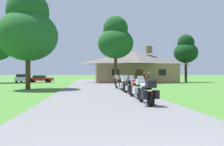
{
  "coord_description": "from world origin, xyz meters",
  "views": [
    {
      "loc": [
        -0.83,
        -2.32,
        1.46
      ],
      "look_at": [
        1.21,
        17.4,
        1.52
      ],
      "focal_mm": 36.42,
      "sensor_mm": 36.0,
      "label": 1
    }
  ],
  "objects_px": {
    "motorcycle_red_second_in_row": "(137,89)",
    "bystander_red_shirt_near_lodge": "(144,77)",
    "tree_right_of_lodge": "(186,50)",
    "motorcycle_silver_nearest_to_camera": "(147,93)",
    "motorcycle_red_farthest_in_row": "(119,83)",
    "parked_white_suv_far_left": "(24,78)",
    "motorcycle_orange_fourth_in_row": "(124,84)",
    "tree_by_lodge_front": "(116,39)",
    "motorcycle_black_third_in_row": "(128,86)",
    "bystander_olive_shirt_beside_signpost": "(149,78)",
    "tree_left_near": "(28,29)",
    "parked_red_sedan_far_left": "(40,79)"
  },
  "relations": [
    {
      "from": "motorcycle_black_third_in_row",
      "to": "tree_left_near",
      "type": "relative_size",
      "value": 0.23
    },
    {
      "from": "tree_by_lodge_front",
      "to": "motorcycle_silver_nearest_to_camera",
      "type": "bearing_deg",
      "value": -92.93
    },
    {
      "from": "tree_by_lodge_front",
      "to": "tree_right_of_lodge",
      "type": "bearing_deg",
      "value": 26.43
    },
    {
      "from": "tree_right_of_lodge",
      "to": "tree_by_lodge_front",
      "type": "relative_size",
      "value": 0.87
    },
    {
      "from": "motorcycle_orange_fourth_in_row",
      "to": "bystander_red_shirt_near_lodge",
      "type": "height_order",
      "value": "bystander_red_shirt_near_lodge"
    },
    {
      "from": "motorcycle_silver_nearest_to_camera",
      "to": "tree_left_near",
      "type": "distance_m",
      "value": 15.13
    },
    {
      "from": "motorcycle_red_second_in_row",
      "to": "motorcycle_red_farthest_in_row",
      "type": "distance_m",
      "value": 7.89
    },
    {
      "from": "motorcycle_orange_fourth_in_row",
      "to": "motorcycle_red_farthest_in_row",
      "type": "relative_size",
      "value": 1.0
    },
    {
      "from": "motorcycle_red_farthest_in_row",
      "to": "parked_red_sedan_far_left",
      "type": "xyz_separation_m",
      "value": [
        -10.8,
        18.05,
        0.02
      ]
    },
    {
      "from": "motorcycle_silver_nearest_to_camera",
      "to": "tree_by_lodge_front",
      "type": "xyz_separation_m",
      "value": [
        1.08,
        21.06,
        5.6
      ]
    },
    {
      "from": "tree_left_near",
      "to": "tree_by_lodge_front",
      "type": "distance_m",
      "value": 13.24
    },
    {
      "from": "tree_left_near",
      "to": "parked_white_suv_far_left",
      "type": "relative_size",
      "value": 1.98
    },
    {
      "from": "motorcycle_red_second_in_row",
      "to": "bystander_red_shirt_near_lodge",
      "type": "xyz_separation_m",
      "value": [
        4.91,
        18.14,
        0.34
      ]
    },
    {
      "from": "bystander_olive_shirt_beside_signpost",
      "to": "motorcycle_red_second_in_row",
      "type": "bearing_deg",
      "value": -76.88
    },
    {
      "from": "parked_red_sedan_far_left",
      "to": "tree_by_lodge_front",
      "type": "bearing_deg",
      "value": -120.9
    },
    {
      "from": "motorcycle_silver_nearest_to_camera",
      "to": "motorcycle_orange_fourth_in_row",
      "type": "bearing_deg",
      "value": 85.59
    },
    {
      "from": "motorcycle_red_second_in_row",
      "to": "motorcycle_silver_nearest_to_camera",
      "type": "bearing_deg",
      "value": -99.91
    },
    {
      "from": "motorcycle_red_second_in_row",
      "to": "bystander_olive_shirt_beside_signpost",
      "type": "height_order",
      "value": "bystander_olive_shirt_beside_signpost"
    },
    {
      "from": "motorcycle_red_second_in_row",
      "to": "motorcycle_red_farthest_in_row",
      "type": "xyz_separation_m",
      "value": [
        0.04,
        7.89,
        0.01
      ]
    },
    {
      "from": "tree_right_of_lodge",
      "to": "tree_left_near",
      "type": "bearing_deg",
      "value": -144.56
    },
    {
      "from": "motorcycle_black_third_in_row",
      "to": "parked_white_suv_far_left",
      "type": "height_order",
      "value": "parked_white_suv_far_left"
    },
    {
      "from": "bystander_olive_shirt_beside_signpost",
      "to": "tree_left_near",
      "type": "relative_size",
      "value": 0.18
    },
    {
      "from": "motorcycle_red_farthest_in_row",
      "to": "parked_white_suv_far_left",
      "type": "xyz_separation_m",
      "value": [
        -13.43,
        18.23,
        0.16
      ]
    },
    {
      "from": "motorcycle_orange_fourth_in_row",
      "to": "tree_right_of_lodge",
      "type": "height_order",
      "value": "tree_right_of_lodge"
    },
    {
      "from": "tree_by_lodge_front",
      "to": "motorcycle_orange_fourth_in_row",
      "type": "bearing_deg",
      "value": -93.99
    },
    {
      "from": "motorcycle_red_farthest_in_row",
      "to": "motorcycle_orange_fourth_in_row",
      "type": "bearing_deg",
      "value": -99.55
    },
    {
      "from": "motorcycle_red_farthest_in_row",
      "to": "bystander_olive_shirt_beside_signpost",
      "type": "relative_size",
      "value": 1.25
    },
    {
      "from": "bystander_red_shirt_near_lodge",
      "to": "motorcycle_red_farthest_in_row",
      "type": "bearing_deg",
      "value": 146.34
    },
    {
      "from": "motorcycle_red_farthest_in_row",
      "to": "parked_white_suv_far_left",
      "type": "height_order",
      "value": "parked_white_suv_far_left"
    },
    {
      "from": "motorcycle_orange_fourth_in_row",
      "to": "parked_red_sedan_far_left",
      "type": "xyz_separation_m",
      "value": [
        -10.78,
        20.94,
        0.03
      ]
    },
    {
      "from": "bystander_red_shirt_near_lodge",
      "to": "tree_left_near",
      "type": "height_order",
      "value": "tree_left_near"
    },
    {
      "from": "motorcycle_red_farthest_in_row",
      "to": "tree_right_of_lodge",
      "type": "distance_m",
      "value": 22.4
    },
    {
      "from": "bystander_red_shirt_near_lodge",
      "to": "bystander_olive_shirt_beside_signpost",
      "type": "relative_size",
      "value": 1.01
    },
    {
      "from": "tree_by_lodge_front",
      "to": "bystander_olive_shirt_beside_signpost",
      "type": "bearing_deg",
      "value": -2.34
    },
    {
      "from": "motorcycle_orange_fourth_in_row",
      "to": "motorcycle_red_farthest_in_row",
      "type": "xyz_separation_m",
      "value": [
        0.02,
        2.89,
        0.01
      ]
    },
    {
      "from": "motorcycle_red_second_in_row",
      "to": "tree_right_of_lodge",
      "type": "bearing_deg",
      "value": 53.56
    },
    {
      "from": "tree_left_near",
      "to": "motorcycle_black_third_in_row",
      "type": "bearing_deg",
      "value": -36.05
    },
    {
      "from": "tree_right_of_lodge",
      "to": "tree_by_lodge_front",
      "type": "distance_m",
      "value": 14.48
    },
    {
      "from": "motorcycle_red_second_in_row",
      "to": "tree_by_lodge_front",
      "type": "distance_m",
      "value": 19.2
    },
    {
      "from": "motorcycle_silver_nearest_to_camera",
      "to": "motorcycle_red_second_in_row",
      "type": "distance_m",
      "value": 2.72
    },
    {
      "from": "parked_red_sedan_far_left",
      "to": "motorcycle_red_second_in_row",
      "type": "bearing_deg",
      "value": -155.4
    },
    {
      "from": "bystander_red_shirt_near_lodge",
      "to": "tree_left_near",
      "type": "xyz_separation_m",
      "value": [
        -13.27,
        -9.2,
        4.68
      ]
    },
    {
      "from": "motorcycle_black_third_in_row",
      "to": "bystander_olive_shirt_beside_signpost",
      "type": "bearing_deg",
      "value": 67.93
    },
    {
      "from": "motorcycle_black_third_in_row",
      "to": "bystander_olive_shirt_beside_signpost",
      "type": "relative_size",
      "value": 1.25
    },
    {
      "from": "tree_right_of_lodge",
      "to": "parked_red_sedan_far_left",
      "type": "height_order",
      "value": "tree_right_of_lodge"
    },
    {
      "from": "tree_right_of_lodge",
      "to": "motorcycle_silver_nearest_to_camera",
      "type": "bearing_deg",
      "value": -117.03
    },
    {
      "from": "tree_right_of_lodge",
      "to": "parked_white_suv_far_left",
      "type": "distance_m",
      "value": 27.74
    },
    {
      "from": "motorcycle_orange_fourth_in_row",
      "to": "motorcycle_red_farthest_in_row",
      "type": "bearing_deg",
      "value": 88.37
    },
    {
      "from": "motorcycle_silver_nearest_to_camera",
      "to": "parked_white_suv_far_left",
      "type": "relative_size",
      "value": 0.45
    },
    {
      "from": "bystander_olive_shirt_beside_signpost",
      "to": "tree_by_lodge_front",
      "type": "height_order",
      "value": "tree_by_lodge_front"
    }
  ]
}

